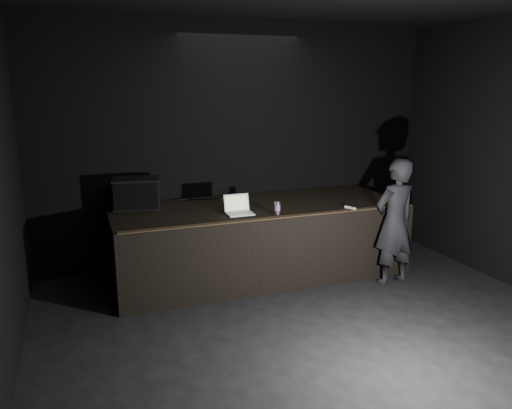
{
  "coord_description": "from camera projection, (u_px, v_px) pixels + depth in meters",
  "views": [
    {
      "loc": [
        -2.35,
        -3.52,
        2.64
      ],
      "look_at": [
        -0.2,
        2.3,
        1.12
      ],
      "focal_mm": 35.0,
      "sensor_mm": 36.0,
      "label": 1
    }
  ],
  "objects": [
    {
      "name": "cable",
      "position": [
        212.0,
        199.0,
        7.2
      ],
      "size": [
        0.97,
        0.21,
        0.02
      ],
      "primitive_type": "cylinder",
      "rotation": [
        0.0,
        1.57,
        -0.2
      ],
      "color": "black",
      "rests_on": "stage_riser"
    },
    {
      "name": "laptop",
      "position": [
        238.0,
        209.0,
        6.43
      ],
      "size": [
        0.34,
        0.3,
        0.23
      ],
      "rotation": [
        0.0,
        0.0,
        -0.01
      ],
      "color": "white",
      "rests_on": "stage_riser"
    },
    {
      "name": "plastic_cup",
      "position": [
        246.0,
        201.0,
        6.88
      ],
      "size": [
        0.09,
        0.09,
        0.11
      ],
      "primitive_type": "cylinder",
      "color": "white",
      "rests_on": "stage_riser"
    },
    {
      "name": "stage_riser",
      "position": [
        259.0,
        239.0,
        6.99
      ],
      "size": [
        4.0,
        1.5,
        1.0
      ],
      "primitive_type": "cube",
      "color": "black",
      "rests_on": "ground"
    },
    {
      "name": "beer_can",
      "position": [
        277.0,
        208.0,
        6.35
      ],
      "size": [
        0.07,
        0.07,
        0.17
      ],
      "color": "silver",
      "rests_on": "stage_riser"
    },
    {
      "name": "wii_remote",
      "position": [
        350.0,
        208.0,
        6.65
      ],
      "size": [
        0.09,
        0.17,
        0.03
      ],
      "primitive_type": "cube",
      "rotation": [
        0.0,
        0.0,
        0.3
      ],
      "color": "white",
      "rests_on": "stage_riser"
    },
    {
      "name": "ground",
      "position": [
        362.0,
        375.0,
        4.62
      ],
      "size": [
        7.0,
        7.0,
        0.0
      ],
      "primitive_type": "plane",
      "color": "black",
      "rests_on": "ground"
    },
    {
      "name": "person",
      "position": [
        395.0,
        222.0,
        6.57
      ],
      "size": [
        0.67,
        0.48,
        1.7
      ],
      "primitive_type": "imported",
      "rotation": [
        0.0,
        0.0,
        3.27
      ],
      "color": "black",
      "rests_on": "ground"
    },
    {
      "name": "stage_monitor",
      "position": [
        136.0,
        193.0,
        6.66
      ],
      "size": [
        0.67,
        0.54,
        0.4
      ],
      "rotation": [
        0.0,
        0.0,
        -0.17
      ],
      "color": "black",
      "rests_on": "stage_riser"
    },
    {
      "name": "riser_lip",
      "position": [
        279.0,
        217.0,
        6.23
      ],
      "size": [
        3.92,
        0.1,
        0.01
      ],
      "primitive_type": "cube",
      "color": "brown",
      "rests_on": "stage_riser"
    },
    {
      "name": "room_walls",
      "position": [
        374.0,
        159.0,
        4.14
      ],
      "size": [
        6.1,
        7.1,
        3.52
      ],
      "color": "black",
      "rests_on": "ground"
    }
  ]
}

